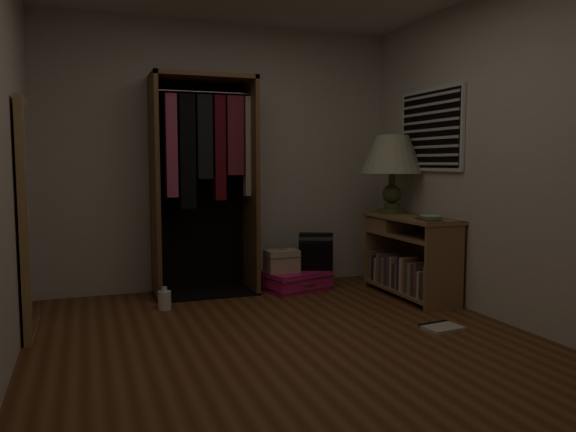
% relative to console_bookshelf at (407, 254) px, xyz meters
% --- Properties ---
extents(ground, '(4.00, 4.00, 0.00)m').
position_rel_console_bookshelf_xyz_m(ground, '(-1.53, -1.05, -0.39)').
color(ground, brown).
rests_on(ground, ground).
extents(room_walls, '(3.52, 4.02, 2.60)m').
position_rel_console_bookshelf_xyz_m(room_walls, '(-1.46, -1.00, 1.11)').
color(room_walls, beige).
rests_on(room_walls, ground).
extents(console_bookshelf, '(0.42, 1.12, 0.75)m').
position_rel_console_bookshelf_xyz_m(console_bookshelf, '(0.00, 0.00, 0.00)').
color(console_bookshelf, olive).
rests_on(console_bookshelf, ground).
extents(open_wardrobe, '(0.98, 0.50, 2.05)m').
position_rel_console_bookshelf_xyz_m(open_wardrobe, '(-1.76, 0.72, 0.82)').
color(open_wardrobe, brown).
rests_on(open_wardrobe, ground).
extents(floor_mirror, '(0.06, 0.80, 1.70)m').
position_rel_console_bookshelf_xyz_m(floor_mirror, '(-3.24, -0.05, 0.46)').
color(floor_mirror, tan).
rests_on(floor_mirror, ground).
extents(pink_suitcase, '(0.72, 0.60, 0.19)m').
position_rel_console_bookshelf_xyz_m(pink_suitcase, '(-0.92, 0.55, -0.30)').
color(pink_suitcase, '#DF1B74').
rests_on(pink_suitcase, ground).
extents(train_case, '(0.33, 0.23, 0.23)m').
position_rel_console_bookshelf_xyz_m(train_case, '(-1.06, 0.56, -0.09)').
color(train_case, tan).
rests_on(train_case, pink_suitcase).
extents(black_bag, '(0.40, 0.34, 0.37)m').
position_rel_console_bookshelf_xyz_m(black_bag, '(-0.69, 0.58, -0.01)').
color(black_bag, black).
rests_on(black_bag, pink_suitcase).
extents(table_lamp, '(0.67, 0.67, 0.77)m').
position_rel_console_bookshelf_xyz_m(table_lamp, '(0.01, 0.32, 0.92)').
color(table_lamp, '#414C25').
rests_on(table_lamp, console_bookshelf).
extents(brass_tray, '(0.25, 0.25, 0.01)m').
position_rel_console_bookshelf_xyz_m(brass_tray, '(0.01, -0.31, 0.37)').
color(brass_tray, '#AD8A42').
rests_on(brass_tray, console_bookshelf).
extents(ceramic_bowl, '(0.24, 0.24, 0.05)m').
position_rel_console_bookshelf_xyz_m(ceramic_bowl, '(-0.04, -0.43, 0.38)').
color(ceramic_bowl, '#A4C5A8').
rests_on(ceramic_bowl, console_bookshelf).
extents(white_jug, '(0.14, 0.14, 0.20)m').
position_rel_console_bookshelf_xyz_m(white_jug, '(-2.23, 0.24, -0.31)').
color(white_jug, white).
rests_on(white_jug, ground).
extents(floor_book, '(0.30, 0.26, 0.03)m').
position_rel_console_bookshelf_xyz_m(floor_book, '(-0.35, -1.03, -0.38)').
color(floor_book, beige).
rests_on(floor_book, ground).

